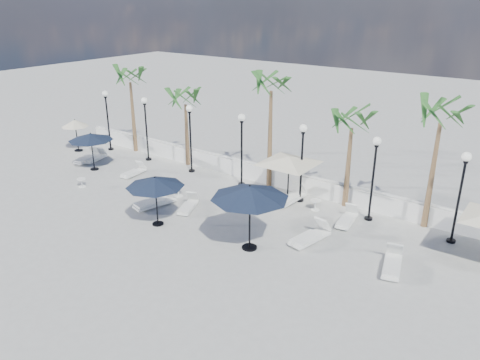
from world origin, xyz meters
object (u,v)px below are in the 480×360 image
Objects in this scene: lounger_3 at (134,172)px; parasol_cream_sq_a at (289,157)px; lounger_7 at (392,264)px; parasol_navy_right at (250,193)px; lounger_6 at (310,236)px; parasol_navy_left at (91,137)px; lounger_1 at (95,158)px; parasol_cream_small at (75,124)px; lounger_5 at (290,197)px; lounger_2 at (188,206)px; lounger_4 at (155,201)px; lounger_8 at (347,219)px; lounger_0 at (87,158)px; parasol_navy_mid at (155,182)px.

parasol_cream_sq_a is (8.71, 2.05, 2.05)m from lounger_3.
lounger_7 is at bearing -26.88° from parasol_cream_sq_a.
parasol_navy_right is 5.06m from parasol_cream_sq_a.
parasol_navy_left is at bearing -169.75° from lounger_6.
lounger_1 is at bearing 166.76° from parasol_navy_right.
parasol_navy_left is 11.60m from parasol_cream_sq_a.
parasol_cream_small is at bearing -175.82° from parasol_cream_sq_a.
lounger_3 is 0.79× the size of lounger_5.
lounger_2 is at bearing 163.83° from parasol_navy_right.
lounger_4 is at bearing -34.93° from lounger_3.
lounger_5 reaches higher than lounger_3.
parasol_navy_left is at bearing 150.82° from lounger_2.
lounger_7 is at bearing -48.59° from lounger_8.
lounger_6 is (11.57, -1.00, 0.05)m from lounger_3.
lounger_0 is 14.36m from parasol_navy_right.
lounger_4 reaches higher than lounger_2.
parasol_navy_left is at bearing -163.81° from lounger_5.
parasol_navy_mid reaches higher than lounger_2.
lounger_6 is 4.63m from parasol_cream_sq_a.
lounger_1 is at bearing -173.39° from lounger_6.
lounger_4 is (7.70, -2.56, 0.06)m from lounger_1.
parasol_navy_right is (12.43, -2.20, 0.45)m from parasol_navy_left.
lounger_0 reaches higher than lounger_1.
lounger_5 is at bearing -5.31° from lounger_1.
lounger_4 is 11.07m from lounger_7.
lounger_1 is 1.01× the size of lounger_3.
lounger_2 is at bearing -6.61° from parasol_navy_left.
lounger_5 is 2.01m from parasol_cream_sq_a.
lounger_0 is 15.64m from lounger_6.
parasol_cream_sq_a is 15.03m from parasol_cream_small.
parasol_cream_sq_a is at bearing -3.18° from lounger_0.
parasol_cream_small is at bearing 153.48° from lounger_1.
lounger_2 is (9.24, -1.94, 0.01)m from lounger_1.
lounger_5 is (3.40, 3.53, 0.05)m from lounger_2.
lounger_0 is at bearing -168.05° from lounger_5.
lounger_3 is 0.67× the size of parasol_navy_mid.
parasol_cream_sq_a reaches higher than lounger_2.
lounger_7 is at bearing -23.18° from lounger_5.
lounger_7 is (11.02, 1.11, -0.03)m from lounger_4.
lounger_1 is 9.44m from lounger_2.
lounger_7 is (6.07, -3.04, -0.03)m from lounger_5.
parasol_navy_left is at bearing -23.80° from parasol_cream_small.
parasol_navy_left is at bearing 169.97° from parasol_navy_right.
lounger_4 is 6.91m from parasol_navy_left.
parasol_navy_mid reaches higher than lounger_0.
parasol_navy_mid is at bearing -146.18° from lounger_6.
lounger_5 is at bearing 143.89° from lounger_6.
lounger_3 is 0.86× the size of lounger_7.
lounger_3 is 11.61m from lounger_6.
lounger_8 is (3.19, -0.50, -0.04)m from lounger_5.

